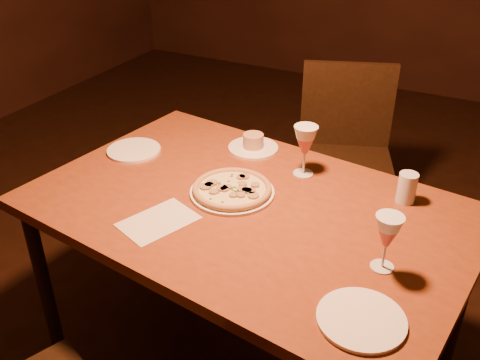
% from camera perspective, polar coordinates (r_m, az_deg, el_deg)
% --- Properties ---
extents(dining_table, '(1.56, 1.12, 0.77)m').
position_cam_1_polar(dining_table, '(1.83, 0.87, -4.38)').
color(dining_table, brown).
rests_on(dining_table, floor).
extents(chair_far, '(0.58, 0.58, 0.94)m').
position_cam_1_polar(chair_far, '(2.70, 11.10, 2.97)').
color(chair_far, black).
rests_on(chair_far, floor).
extents(pizza_plate, '(0.29, 0.29, 0.03)m').
position_cam_1_polar(pizza_plate, '(1.83, -0.85, -1.00)').
color(pizza_plate, white).
rests_on(pizza_plate, dining_table).
extents(ramekin_saucer, '(0.20, 0.20, 0.06)m').
position_cam_1_polar(ramekin_saucer, '(2.13, 1.42, 3.83)').
color(ramekin_saucer, white).
rests_on(ramekin_saucer, dining_table).
extents(wine_glass_far, '(0.09, 0.09, 0.19)m').
position_cam_1_polar(wine_glass_far, '(1.93, 6.91, 3.11)').
color(wine_glass_far, '#C15050').
rests_on(wine_glass_far, dining_table).
extents(wine_glass_right, '(0.08, 0.08, 0.17)m').
position_cam_1_polar(wine_glass_right, '(1.52, 15.32, -6.46)').
color(wine_glass_right, '#C15050').
rests_on(wine_glass_right, dining_table).
extents(water_tumbler, '(0.06, 0.06, 0.11)m').
position_cam_1_polar(water_tumbler, '(1.86, 17.38, -0.81)').
color(water_tumbler, silver).
rests_on(water_tumbler, dining_table).
extents(side_plate_left, '(0.21, 0.21, 0.01)m').
position_cam_1_polar(side_plate_left, '(2.16, -11.25, 3.14)').
color(side_plate_left, white).
rests_on(side_plate_left, dining_table).
extents(side_plate_near, '(0.22, 0.22, 0.01)m').
position_cam_1_polar(side_plate_near, '(1.40, 12.81, -14.28)').
color(side_plate_near, white).
rests_on(side_plate_near, dining_table).
extents(menu_card, '(0.23, 0.28, 0.00)m').
position_cam_1_polar(menu_card, '(1.72, -8.70, -4.36)').
color(menu_card, beige).
rests_on(menu_card, dining_table).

